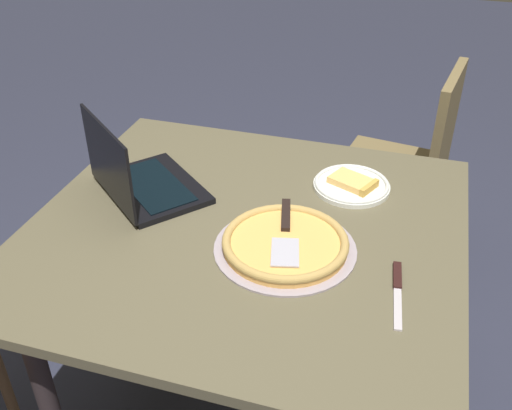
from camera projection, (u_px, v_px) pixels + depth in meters
The scene contains 7 objects.
ground_plane at pixel (247, 407), 2.04m from camera, with size 12.00×12.00×0.00m, color #2C2E40.
dining_table at pixel (246, 250), 1.66m from camera, with size 1.18×1.11×0.77m.
laptop at pixel (139, 179), 1.73m from camera, with size 0.42×0.41×0.25m.
pizza_plate at pixel (352, 185), 1.78m from camera, with size 0.23×0.23×0.04m.
pizza_tray at pixel (285, 243), 1.52m from camera, with size 0.37×0.37×0.04m.
table_knife at pixel (397, 287), 1.40m from camera, with size 0.04×0.24×0.01m.
chair_far at pixel (411, 159), 2.46m from camera, with size 0.48×0.48×0.91m.
Camera 1 is at (0.41, -1.25, 1.71)m, focal length 41.17 mm.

